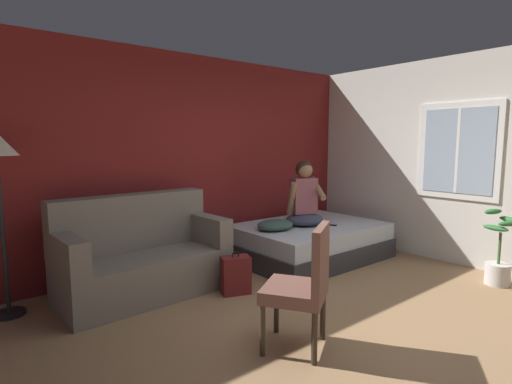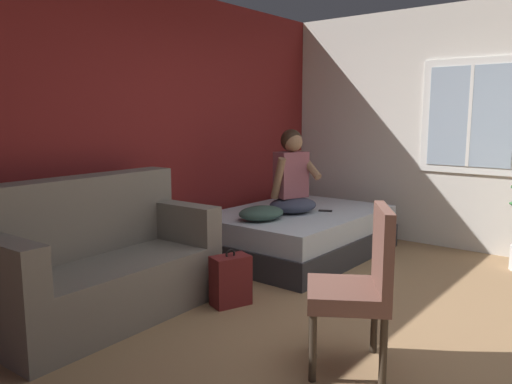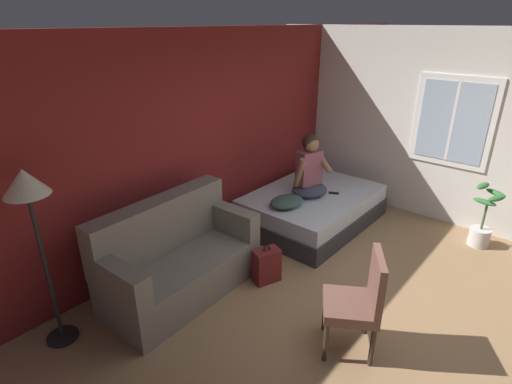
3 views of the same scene
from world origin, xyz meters
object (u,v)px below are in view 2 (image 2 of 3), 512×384
(backpack, at_px, (230,281))
(person_seated, at_px, (292,179))
(bed, at_px, (298,233))
(throw_pillow, at_px, (261,213))
(couch, at_px, (100,265))
(side_chair, at_px, (359,282))
(cell_phone, at_px, (325,211))

(backpack, bearing_deg, person_seated, 15.57)
(bed, xyz_separation_m, person_seated, (-0.10, 0.01, 0.60))
(backpack, xyz_separation_m, throw_pillow, (0.93, 0.40, 0.36))
(backpack, bearing_deg, couch, 141.06)
(side_chair, bearing_deg, backpack, 77.70)
(couch, xyz_separation_m, side_chair, (0.49, -1.88, 0.14))
(bed, distance_m, throw_pillow, 0.70)
(bed, distance_m, side_chair, 2.48)
(backpack, relative_size, cell_phone, 3.18)
(couch, distance_m, backpack, 1.01)
(bed, xyz_separation_m, side_chair, (-1.82, -1.65, 0.30))
(person_seated, height_order, cell_phone, person_seated)
(bed, distance_m, cell_phone, 0.38)
(person_seated, bearing_deg, bed, -6.54)
(backpack, height_order, throw_pillow, throw_pillow)
(side_chair, relative_size, throw_pillow, 2.04)
(bed, bearing_deg, side_chair, -137.85)
(couch, relative_size, person_seated, 1.98)
(person_seated, distance_m, throw_pillow, 0.59)
(couch, distance_m, person_seated, 2.27)
(bed, xyz_separation_m, throw_pillow, (-0.62, 0.01, 0.31))
(person_seated, relative_size, cell_phone, 6.08)
(bed, xyz_separation_m, couch, (-2.32, 0.23, 0.16))
(cell_phone, bearing_deg, bed, -81.61)
(throw_pillow, distance_m, cell_phone, 0.83)
(side_chair, distance_m, cell_phone, 2.44)
(side_chair, relative_size, backpack, 2.14)
(person_seated, bearing_deg, cell_phone, -42.89)
(couch, height_order, backpack, couch)
(couch, distance_m, cell_phone, 2.53)
(side_chair, xyz_separation_m, backpack, (0.27, 1.26, -0.34))
(couch, relative_size, cell_phone, 12.02)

